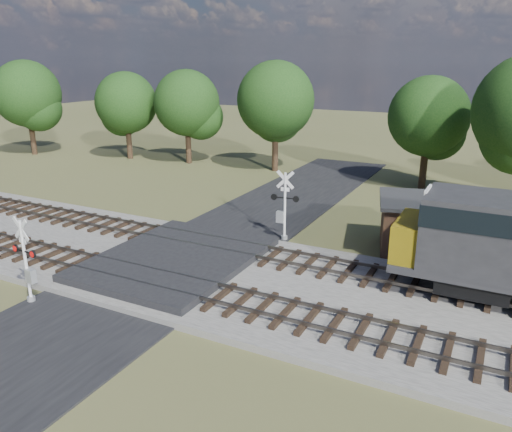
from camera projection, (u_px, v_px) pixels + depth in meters
The scene contains 10 objects.
ground at pixel (171, 270), 24.29m from camera, with size 160.00×160.00×0.00m, color #4F532C.
ballast_bed at pixel (377, 308), 20.32m from camera, with size 140.00×10.00×0.30m, color gray.
road at pixel (170, 270), 24.27m from camera, with size 7.00×60.00×0.08m, color black.
crossing_panel at pixel (176, 261), 24.62m from camera, with size 7.00×9.00×0.62m, color #262628.
track_near at pixel (202, 292), 21.11m from camera, with size 140.00×2.60×0.33m.
track_far at pixel (256, 253), 25.35m from camera, with size 140.00×2.60×0.33m.
crossing_signal_near at pixel (28, 269), 20.58m from camera, with size 1.52×0.35×3.76m.
crossing_signal_far at pixel (283, 212), 27.80m from camera, with size 1.63×0.37×4.05m.
equipment_shed at pixel (421, 226), 26.04m from camera, with size 5.28×5.28×2.96m.
treeline at pixel (454, 108), 35.37m from camera, with size 81.02×11.96×11.58m.
Camera 1 is at (13.90, -18.01, 9.83)m, focal length 35.00 mm.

